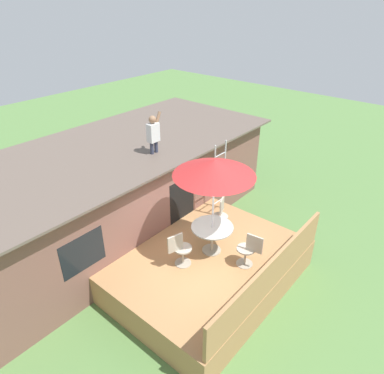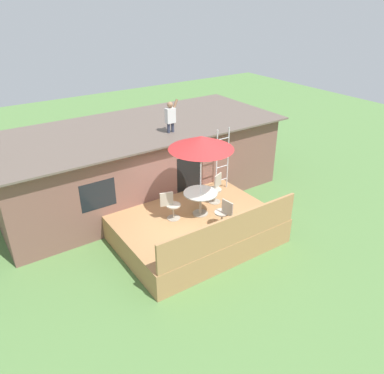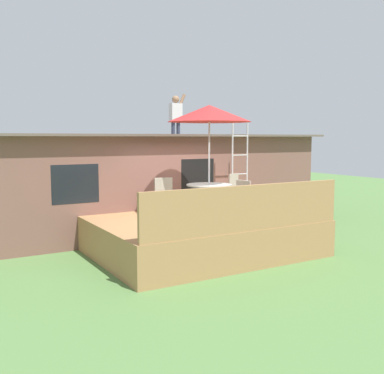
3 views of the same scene
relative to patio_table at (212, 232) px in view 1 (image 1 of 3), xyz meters
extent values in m
plane|color=#567F42|center=(-0.25, -0.04, -1.39)|extent=(40.00, 40.00, 0.00)
cube|color=brown|center=(-0.25, 3.56, -0.07)|extent=(10.00, 4.00, 2.64)
cube|color=#66564C|center=(-0.25, 3.56, 1.28)|extent=(10.50, 4.50, 0.06)
cube|color=black|center=(-2.64, 1.57, 0.16)|extent=(1.10, 0.03, 0.90)
cube|color=black|center=(0.64, 1.57, -0.34)|extent=(1.00, 0.03, 2.00)
cube|color=#A87A4C|center=(-0.25, -0.04, -0.99)|extent=(4.72, 3.61, 0.80)
cube|color=#A87A4C|center=(-0.25, -1.80, -0.14)|extent=(4.62, 0.08, 0.90)
cylinder|color=#A59E8C|center=(0.00, 0.00, -0.57)|extent=(0.48, 0.48, 0.03)
cylinder|color=#A59E8C|center=(0.00, 0.00, -0.22)|extent=(0.07, 0.07, 0.71)
cylinder|color=#999E93|center=(0.00, 0.00, 0.14)|extent=(1.04, 1.04, 0.03)
cylinder|color=silver|center=(0.00, 0.00, 0.61)|extent=(0.04, 0.04, 2.40)
cone|color=red|center=(0.00, 0.00, 1.76)|extent=(1.90, 1.90, 0.38)
cylinder|color=silver|center=(1.34, 0.97, 0.51)|extent=(0.04, 0.04, 2.20)
cylinder|color=silver|center=(1.82, 0.97, 0.51)|extent=(0.04, 0.04, 2.20)
cylinder|color=silver|center=(1.58, 0.97, -0.24)|extent=(0.48, 0.03, 0.03)
cylinder|color=silver|center=(1.58, 0.97, 0.26)|extent=(0.48, 0.03, 0.03)
cylinder|color=silver|center=(1.58, 0.97, 0.76)|extent=(0.48, 0.03, 0.03)
cylinder|color=silver|center=(1.58, 0.97, 1.26)|extent=(0.48, 0.03, 0.03)
cylinder|color=#33384C|center=(0.33, 2.35, 1.48)|extent=(0.10, 0.10, 0.34)
cylinder|color=#33384C|center=(0.49, 2.35, 1.48)|extent=(0.10, 0.10, 0.34)
cube|color=silver|center=(0.41, 2.35, 1.90)|extent=(0.32, 0.20, 0.50)
sphere|color=#997051|center=(0.41, 2.35, 2.26)|extent=(0.20, 0.20, 0.20)
cylinder|color=#997051|center=(0.59, 2.35, 2.20)|extent=(0.26, 0.08, 0.44)
cylinder|color=#A59E8C|center=(-0.83, 0.23, -0.58)|extent=(0.40, 0.40, 0.02)
cylinder|color=#A59E8C|center=(-0.83, 0.23, -0.36)|extent=(0.06, 0.06, 0.44)
cylinder|color=#A59E8C|center=(-0.83, 0.23, -0.13)|extent=(0.44, 0.44, 0.04)
cube|color=#A59E8C|center=(-1.02, 0.29, 0.11)|extent=(0.40, 0.15, 0.44)
cylinder|color=#A59E8C|center=(0.81, 0.35, -0.58)|extent=(0.40, 0.40, 0.02)
cylinder|color=#A59E8C|center=(0.81, 0.35, -0.36)|extent=(0.06, 0.06, 0.44)
cylinder|color=#A59E8C|center=(0.81, 0.35, -0.13)|extent=(0.44, 0.44, 0.04)
cube|color=#A59E8C|center=(1.00, 0.43, 0.11)|extent=(0.38, 0.20, 0.44)
cylinder|color=#A59E8C|center=(0.12, -0.92, -0.58)|extent=(0.40, 0.40, 0.02)
cylinder|color=#A59E8C|center=(0.12, -0.92, -0.36)|extent=(0.06, 0.06, 0.44)
cylinder|color=#A59E8C|center=(0.12, -0.92, -0.13)|extent=(0.44, 0.44, 0.04)
cube|color=#A59E8C|center=(0.14, -1.11, 0.11)|extent=(0.09, 0.40, 0.44)
camera|label=1|loc=(-5.71, -4.18, 5.21)|focal=33.03mm
camera|label=2|loc=(-5.95, -8.32, 5.58)|focal=35.86mm
camera|label=3|loc=(-5.59, -8.72, 1.22)|focal=42.58mm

